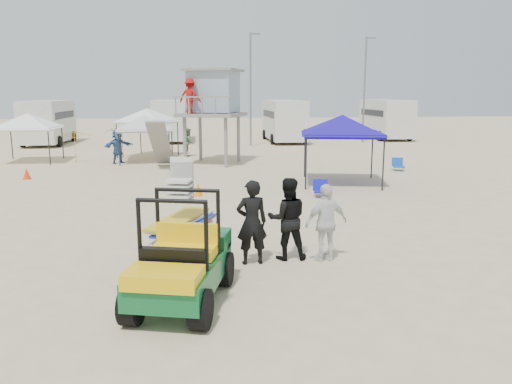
{
  "coord_description": "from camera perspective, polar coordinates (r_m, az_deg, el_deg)",
  "views": [
    {
      "loc": [
        -1.0,
        -9.4,
        3.77
      ],
      "look_at": [
        0.5,
        3.0,
        1.3
      ],
      "focal_mm": 35.0,
      "sensor_mm": 36.0,
      "label": 1
    }
  ],
  "objects": [
    {
      "name": "man_left",
      "position": [
        11.1,
        -0.49,
        -3.48
      ],
      "size": [
        0.73,
        0.51,
        1.92
      ],
      "primitive_type": "imported",
      "rotation": [
        0.0,
        0.0,
        3.22
      ],
      "color": "black",
      "rests_on": "ground"
    },
    {
      "name": "light_pole_left",
      "position": [
        36.62,
        -0.63,
        11.54
      ],
      "size": [
        0.14,
        0.14,
        8.0
      ],
      "primitive_type": "cylinder",
      "color": "slate",
      "rests_on": "ground"
    },
    {
      "name": "rv_far_right",
      "position": [
        43.95,
        14.62,
        8.26
      ],
      "size": [
        2.64,
        6.6,
        3.25
      ],
      "color": "silver",
      "rests_on": "ground"
    },
    {
      "name": "rv_mid_left",
      "position": [
        40.99,
        -9.78,
        8.27
      ],
      "size": [
        2.65,
        6.5,
        3.25
      ],
      "color": "silver",
      "rests_on": "ground"
    },
    {
      "name": "man_mid",
      "position": [
        11.46,
        3.6,
        -3.06
      ],
      "size": [
        0.96,
        0.77,
        1.9
      ],
      "primitive_type": "imported",
      "rotation": [
        0.0,
        0.0,
        3.09
      ],
      "color": "black",
      "rests_on": "ground"
    },
    {
      "name": "distant_beachgoers",
      "position": [
        29.1,
        -12.73,
        5.26
      ],
      "size": [
        4.98,
        3.93,
        1.86
      ],
      "color": "#345B9C",
      "rests_on": "ground"
    },
    {
      "name": "man_right",
      "position": [
        11.42,
        8.03,
        -3.51
      ],
      "size": [
        1.12,
        0.69,
        1.79
      ],
      "primitive_type": "imported",
      "rotation": [
        0.0,
        0.0,
        3.41
      ],
      "color": "white",
      "rests_on": "ground"
    },
    {
      "name": "ground",
      "position": [
        10.17,
        -0.78,
        -10.56
      ],
      "size": [
        140.0,
        140.0,
        0.0
      ],
      "primitive_type": "plane",
      "color": "beige",
      "rests_on": "ground"
    },
    {
      "name": "umbrella_b",
      "position": [
        29.31,
        -19.96,
        4.89
      ],
      "size": [
        2.37,
        2.4,
        1.79
      ],
      "primitive_type": "imported",
      "rotation": [
        0.0,
        0.0,
        0.24
      ],
      "color": "gold",
      "rests_on": "ground"
    },
    {
      "name": "rv_mid_right",
      "position": [
        40.05,
        3.22,
        8.35
      ],
      "size": [
        2.64,
        7.0,
        3.25
      ],
      "color": "silver",
      "rests_on": "ground"
    },
    {
      "name": "canopy_white_b",
      "position": [
        30.54,
        -24.71,
        7.88
      ],
      "size": [
        3.04,
        3.04,
        3.1
      ],
      "color": "black",
      "rests_on": "ground"
    },
    {
      "name": "utility_cart",
      "position": [
        9.09,
        -8.68,
        -7.08
      ],
      "size": [
        1.95,
        2.9,
        2.02
      ],
      "color": "#0E5A28",
      "rests_on": "ground"
    },
    {
      "name": "beach_chair_c",
      "position": [
        25.79,
        15.93,
        3.05
      ],
      "size": [
        0.68,
        0.74,
        0.64
      ],
      "color": "#1048B5",
      "rests_on": "ground"
    },
    {
      "name": "beach_chair_b",
      "position": [
        18.62,
        7.43,
        0.39
      ],
      "size": [
        0.66,
        0.71,
        0.64
      ],
      "color": "#1016B3",
      "rests_on": "ground"
    },
    {
      "name": "canopy_white_a",
      "position": [
        28.63,
        -12.64,
        8.31
      ],
      "size": [
        3.23,
        3.23,
        3.01
      ],
      "color": "black",
      "rests_on": "ground"
    },
    {
      "name": "umbrella_a",
      "position": [
        30.76,
        -15.01,
        5.53
      ],
      "size": [
        2.51,
        2.54,
        1.88
      ],
      "primitive_type": "imported",
      "rotation": [
        0.0,
        0.0,
        0.26
      ],
      "color": "#AB1B12",
      "rests_on": "ground"
    },
    {
      "name": "beach_chair_a",
      "position": [
        23.96,
        -9.05,
        2.75
      ],
      "size": [
        0.69,
        0.76,
        0.64
      ],
      "color": "#0E1098",
      "rests_on": "ground"
    },
    {
      "name": "lifeguard_tower",
      "position": [
        27.3,
        -5.29,
        10.96
      ],
      "size": [
        4.01,
        4.01,
        4.94
      ],
      "color": "gray",
      "rests_on": "ground"
    },
    {
      "name": "canopy_white_c",
      "position": [
        31.05,
        -12.35,
        9.07
      ],
      "size": [
        3.74,
        3.74,
        3.31
      ],
      "color": "black",
      "rests_on": "ground"
    },
    {
      "name": "canopy_blue",
      "position": [
        21.3,
        9.85,
        8.3
      ],
      "size": [
        3.75,
        3.75,
        3.31
      ],
      "color": "black",
      "rests_on": "ground"
    },
    {
      "name": "light_pole_right",
      "position": [
        40.06,
        12.29,
        11.26
      ],
      "size": [
        0.14,
        0.14,
        8.0
      ],
      "primitive_type": "cylinder",
      "color": "slate",
      "rests_on": "ground"
    },
    {
      "name": "rv_far_left",
      "position": [
        40.95,
        -22.67,
        7.57
      ],
      "size": [
        2.64,
        6.8,
        3.25
      ],
      "color": "silver",
      "rests_on": "ground"
    },
    {
      "name": "surf_trailer",
      "position": [
        11.36,
        -8.3,
        -3.79
      ],
      "size": [
        1.72,
        2.51,
        2.1
      ],
      "color": "black",
      "rests_on": "ground"
    },
    {
      "name": "cone_near",
      "position": [
        18.77,
        -6.64,
        0.3
      ],
      "size": [
        0.34,
        0.34,
        0.5
      ],
      "primitive_type": "cone",
      "color": "orange",
      "rests_on": "ground"
    },
    {
      "name": "cone_far",
      "position": [
        24.58,
        -24.74,
        1.92
      ],
      "size": [
        0.34,
        0.34,
        0.5
      ],
      "primitive_type": "cone",
      "color": "#FF3D08",
      "rests_on": "ground"
    }
  ]
}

